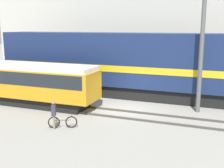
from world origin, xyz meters
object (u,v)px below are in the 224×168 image
Objects in this scene: bicycle at (63,122)px; utility_pole_left at (201,53)px; person at (54,112)px; streetcar at (15,80)px; freight_locomotive at (125,64)px.

bicycle is 0.19× the size of utility_pole_left.
streetcar is at bearing 146.69° from person.
streetcar is 1.63× the size of utility_pole_left.
freight_locomotive is at bearing 157.44° from utility_pole_left.
freight_locomotive is 8.64m from streetcar.
person reaches higher than bicycle.
person is 0.21× the size of utility_pole_left.
streetcar reaches higher than bicycle.
bicycle is (-0.97, -8.37, -2.34)m from freight_locomotive.
utility_pole_left is (6.95, 5.89, 3.62)m from bicycle.
utility_pole_left is at bearing 40.34° from person.
person is at bearing -33.31° from streetcar.
freight_locomotive is 2.72× the size of utility_pole_left.
freight_locomotive reaches higher than bicycle.
utility_pole_left is (7.31, 6.21, 2.98)m from person.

